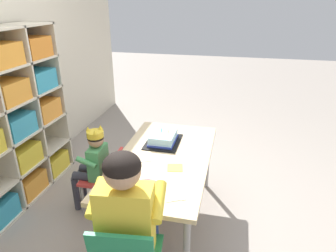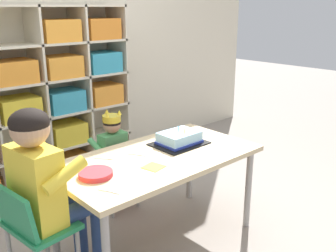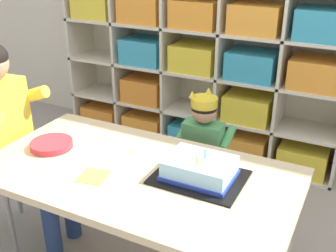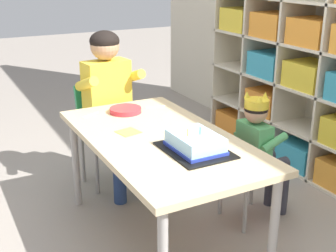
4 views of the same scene
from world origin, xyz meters
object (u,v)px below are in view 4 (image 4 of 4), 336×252
Objects in this scene: classroom_chair_blue at (244,170)px; fork_beside_plate_stack at (166,116)px; adult_helper_seated at (111,93)px; birthday_cake_on_tray at (195,144)px; paper_plate_stack at (125,110)px; fork_by_napkin at (170,127)px; fork_scattered_mid_table at (90,115)px; fork_at_table_front_edge at (157,107)px; classroom_chair_adult_side at (105,120)px; child_with_crown at (259,143)px; activity_table at (160,147)px.

classroom_chair_blue is 5.68× the size of fork_beside_plate_stack.
adult_helper_seated reaches higher than birthday_cake_on_tray.
classroom_chair_blue is 0.60m from birthday_cake_on_tray.
paper_plate_stack is (-0.52, -0.53, 0.30)m from classroom_chair_blue.
birthday_cake_on_tray reaches higher than paper_plate_stack.
birthday_cake_on_tray reaches higher than fork_by_napkin.
adult_helper_seated is 0.33m from fork_scattered_mid_table.
birthday_cake_on_tray is at bearing 56.40° from fork_by_napkin.
fork_at_table_front_edge is at bearing -130.93° from fork_by_napkin.
classroom_chair_blue is 0.80× the size of classroom_chair_adult_side.
paper_plate_stack is at bearing 6.36° from fork_at_table_front_edge.
fork_beside_plate_stack is 0.83× the size of fork_by_napkin.
fork_by_napkin is at bearing -154.32° from fork_beside_plate_stack.
adult_helper_seated is at bearing 67.08° from fork_beside_plate_stack.
classroom_chair_blue is at bearing 112.96° from birthday_cake_on_tray.
paper_plate_stack is 1.94× the size of fork_beside_plate_stack.
birthday_cake_on_tray is 3.00× the size of fork_by_napkin.
paper_plate_stack is (-0.51, -0.63, 0.15)m from child_with_crown.
child_with_crown is 0.83m from paper_plate_stack.
classroom_chair_blue is 0.97m from fork_scattered_mid_table.
adult_helper_seated reaches higher than paper_plate_stack.
fork_beside_plate_stack is (-0.33, -0.34, 0.29)m from classroom_chair_blue.
paper_plate_stack is at bearing 92.97° from fork_beside_plate_stack.
child_with_crown is at bearing 138.71° from fork_by_napkin.
birthday_cake_on_tray reaches higher than fork_beside_plate_stack.
child_with_crown is 0.55m from fork_by_napkin.
fork_beside_plate_stack is at bearing 146.15° from activity_table.
fork_beside_plate_stack reaches higher than classroom_chair_blue.
paper_plate_stack reaches higher than fork_scattered_mid_table.
fork_at_table_front_edge is (0.38, 0.21, 0.17)m from classroom_chair_adult_side.
activity_table is at bearing 13.41° from fork_by_napkin.
birthday_cake_on_tray is (1.10, 0.06, 0.20)m from classroom_chair_adult_side.
child_with_crown reaches higher than fork_beside_plate_stack.
fork_by_napkin is (-0.15, -0.41, 0.29)m from classroom_chair_blue.
classroom_chair_adult_side is 1.95× the size of birthday_cake_on_tray.
classroom_chair_blue is (0.06, 0.53, -0.23)m from activity_table.
fork_beside_plate_stack is (0.57, 0.18, 0.17)m from classroom_chair_adult_side.
adult_helper_seated is at bearing -48.93° from fork_at_table_front_edge.
adult_helper_seated is 0.34m from fork_at_table_front_edge.
fork_at_table_front_edge is at bearing -67.33° from classroom_chair_adult_side.
classroom_chair_adult_side is at bearing 29.06° from classroom_chair_blue.
adult_helper_seated is 5.57× the size of paper_plate_stack.
classroom_chair_adult_side is at bearing -56.17° from fork_at_table_front_edge.
paper_plate_stack is 1.66× the size of fork_scattered_mid_table.
activity_table is at bearing 82.66° from classroom_chair_blue.
child_with_crown reaches higher than fork_scattered_mid_table.
child_with_crown is at bearing -62.00° from classroom_chair_adult_side.
paper_plate_stack is (0.28, -0.02, -0.03)m from adult_helper_seated.
fork_by_napkin is at bearing 78.83° from fork_at_table_front_edge.
classroom_chair_adult_side is at bearing 179.71° from activity_table.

